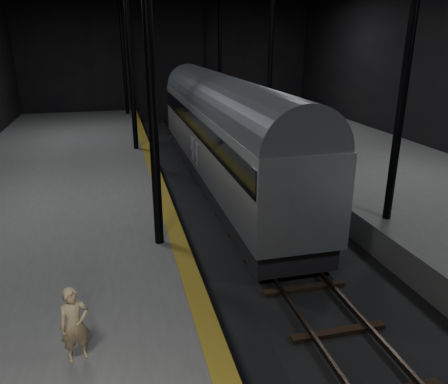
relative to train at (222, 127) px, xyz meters
name	(u,v)px	position (x,y,z in m)	size (l,w,h in m)	color
ground	(244,212)	(0.00, -3.67, -2.82)	(44.00, 44.00, 0.00)	black
platform_left	(47,218)	(-7.50, -3.67, -2.32)	(9.00, 43.80, 1.00)	#535351
platform_right	(406,186)	(7.50, -3.67, -2.32)	(9.00, 43.80, 1.00)	#535351
tactile_strip	(163,196)	(-3.25, -3.67, -1.81)	(0.50, 43.80, 0.01)	olive
track	(244,211)	(0.00, -3.67, -2.75)	(2.40, 43.00, 0.24)	#3F3328
train	(222,127)	(0.00, 0.00, 0.00)	(2.83, 18.90, 5.05)	#9B9DA2
woman	(75,324)	(-5.81, -12.28, -1.07)	(0.54, 0.36, 1.49)	tan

